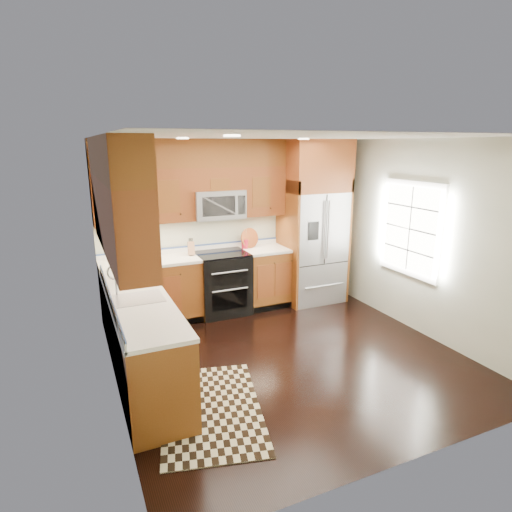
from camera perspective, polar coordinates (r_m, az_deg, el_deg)
name	(u,v)px	position (r m, az deg, el deg)	size (l,w,h in m)	color
ground	(288,356)	(5.41, 4.27, -13.14)	(4.00, 4.00, 0.00)	black
wall_back	(229,225)	(6.73, -3.57, 4.18)	(4.00, 0.02, 2.60)	beige
wall_left	(108,274)	(4.39, -19.11, -2.34)	(0.02, 4.00, 2.60)	beige
wall_right	(422,239)	(6.13, 21.25, 2.17)	(0.02, 4.00, 2.60)	beige
window	(410,229)	(6.24, 19.90, 3.43)	(0.04, 1.10, 1.30)	white
base_cabinets	(170,312)	(5.61, -11.37, -7.31)	(2.85, 3.00, 0.90)	brown
countertop	(177,273)	(5.59, -10.46, -2.23)	(2.86, 3.01, 0.04)	white
upper_cabinets	(167,186)	(5.44, -11.83, 9.12)	(2.85, 3.00, 1.15)	brown
range	(223,283)	(6.55, -4.49, -3.64)	(0.76, 0.67, 0.95)	black
microwave	(218,204)	(6.40, -5.10, 6.88)	(0.76, 0.40, 0.42)	#B2B2B7
refrigerator	(313,222)	(6.96, 7.63, 4.47)	(0.98, 0.75, 2.60)	#B2B2B7
sink_faucet	(135,293)	(4.72, -15.85, -4.81)	(0.54, 0.44, 0.37)	#B2B2B7
rug	(212,408)	(4.48, -5.94, -19.56)	(0.94, 1.57, 0.01)	black
knife_block	(191,248)	(6.36, -8.65, 1.07)	(0.11, 0.14, 0.25)	#A67350
utensil_crock	(245,242)	(6.69, -1.49, 1.91)	(0.12, 0.12, 0.30)	#A31428
cutting_board	(250,247)	(6.75, -0.85, 1.21)	(0.32, 0.32, 0.02)	brown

